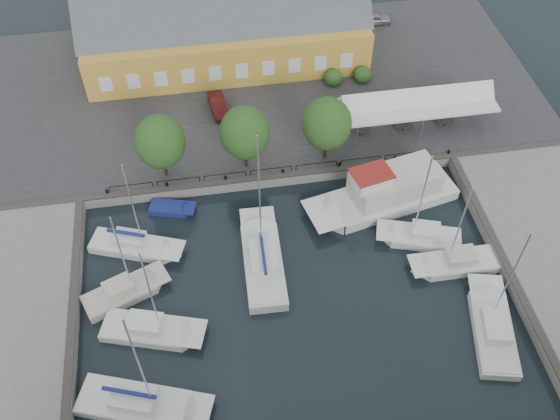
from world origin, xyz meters
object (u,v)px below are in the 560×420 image
(tent_canopy, at_px, (418,105))
(west_boat_a, at_px, (135,247))
(center_sailboat, at_px, (263,261))
(east_boat_c, at_px, (492,329))
(west_boat_c, at_px, (151,331))
(trawler, at_px, (387,194))
(car_red, at_px, (218,105))
(west_boat_b, at_px, (125,293))
(east_boat_b, at_px, (455,264))
(east_boat_a, at_px, (421,238))
(car_silver, at_px, (375,19))
(warehouse, at_px, (219,29))
(west_boat_d, at_px, (141,405))
(launch_nw, at_px, (172,209))

(tent_canopy, bearing_deg, west_boat_a, -159.94)
(center_sailboat, distance_m, west_boat_a, 10.36)
(east_boat_c, bearing_deg, west_boat_c, 171.20)
(tent_canopy, distance_m, trawler, 9.48)
(east_boat_c, relative_size, west_boat_c, 1.04)
(tent_canopy, distance_m, car_red, 18.61)
(trawler, relative_size, west_boat_b, 1.47)
(east_boat_b, bearing_deg, west_boat_b, 176.80)
(west_boat_a, bearing_deg, east_boat_a, -6.93)
(car_red, bearing_deg, west_boat_a, -126.04)
(west_boat_b, bearing_deg, tent_canopy, 27.23)
(west_boat_a, bearing_deg, west_boat_b, -100.85)
(car_silver, xyz_separation_m, west_boat_c, (-25.66, -34.76, -1.37))
(tent_canopy, distance_m, west_boat_a, 27.78)
(tent_canopy, distance_m, east_boat_b, 15.60)
(west_boat_a, bearing_deg, west_boat_c, -82.24)
(warehouse, bearing_deg, west_boat_d, -103.80)
(east_boat_a, height_order, west_boat_c, west_boat_c)
(car_silver, bearing_deg, west_boat_a, 134.12)
(car_red, height_order, trawler, trawler)
(trawler, height_order, west_boat_b, west_boat_b)
(center_sailboat, distance_m, west_boat_c, 10.02)
(west_boat_a, height_order, west_boat_b, west_boat_a)
(east_boat_a, bearing_deg, west_boat_b, -176.32)
(car_silver, distance_m, east_boat_a, 29.95)
(east_boat_a, height_order, east_boat_b, east_boat_a)
(warehouse, distance_m, tent_canopy, 21.63)
(car_red, relative_size, west_boat_a, 0.38)
(warehouse, distance_m, west_boat_b, 29.70)
(center_sailboat, relative_size, east_boat_c, 1.23)
(launch_nw, bearing_deg, west_boat_b, -115.92)
(center_sailboat, distance_m, east_boat_a, 12.94)
(trawler, relative_size, launch_nw, 3.30)
(car_red, distance_m, east_boat_c, 31.55)
(launch_nw, bearing_deg, west_boat_d, -99.22)
(car_red, height_order, east_boat_a, east_boat_a)
(launch_nw, bearing_deg, east_boat_c, -34.53)
(car_silver, xyz_separation_m, east_boat_c, (-1.38, -38.52, -1.37))
(west_boat_c, bearing_deg, east_boat_c, -8.80)
(trawler, bearing_deg, warehouse, 118.71)
(warehouse, distance_m, west_boat_a, 25.44)
(west_boat_b, bearing_deg, warehouse, 69.87)
(car_silver, distance_m, west_boat_b, 41.63)
(west_boat_d, bearing_deg, tent_canopy, 41.72)
(east_boat_c, distance_m, west_boat_a, 27.90)
(west_boat_b, distance_m, west_boat_c, 4.06)
(west_boat_c, bearing_deg, launch_nw, 80.25)
(west_boat_c, bearing_deg, warehouse, 75.23)
(warehouse, xyz_separation_m, east_boat_a, (13.52, -26.09, -4.17))
(east_boat_c, relative_size, west_boat_b, 1.16)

